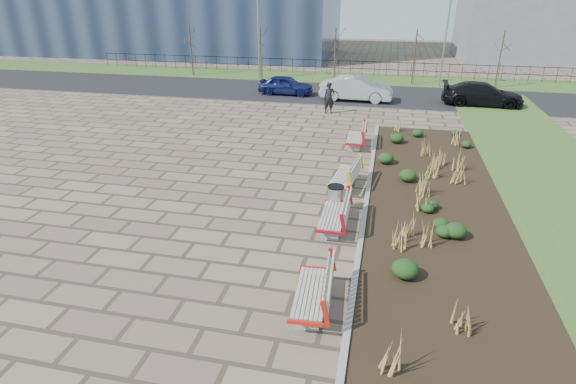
% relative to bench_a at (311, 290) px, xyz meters
% --- Properties ---
extents(ground, '(120.00, 120.00, 0.00)m').
position_rel_bench_a_xyz_m(ground, '(-3.00, 1.32, -0.50)').
color(ground, '#71624E').
rests_on(ground, ground).
extents(planting_bed, '(4.50, 18.00, 0.10)m').
position_rel_bench_a_xyz_m(planting_bed, '(3.25, 6.32, -0.45)').
color(planting_bed, black).
rests_on(planting_bed, ground).
extents(planting_curb, '(0.16, 18.00, 0.15)m').
position_rel_bench_a_xyz_m(planting_curb, '(0.92, 6.32, -0.42)').
color(planting_curb, gray).
rests_on(planting_curb, ground).
extents(grass_verge_far, '(80.00, 5.00, 0.04)m').
position_rel_bench_a_xyz_m(grass_verge_far, '(-3.00, 29.32, -0.48)').
color(grass_verge_far, '#33511E').
rests_on(grass_verge_far, ground).
extents(road, '(80.00, 7.00, 0.02)m').
position_rel_bench_a_xyz_m(road, '(-3.00, 23.32, -0.49)').
color(road, black).
rests_on(road, ground).
extents(bench_a, '(1.02, 2.15, 1.00)m').
position_rel_bench_a_xyz_m(bench_a, '(0.00, 0.00, 0.00)').
color(bench_a, red).
rests_on(bench_a, ground).
extents(bench_b, '(0.90, 2.10, 1.00)m').
position_rel_bench_a_xyz_m(bench_b, '(0.00, 3.91, 0.00)').
color(bench_b, '#A90B19').
rests_on(bench_b, ground).
extents(bench_c, '(1.15, 2.20, 1.00)m').
position_rel_bench_a_xyz_m(bench_c, '(0.00, 7.19, 0.00)').
color(bench_c, yellow).
rests_on(bench_c, ground).
extents(bench_d, '(0.95, 2.12, 1.00)m').
position_rel_bench_a_xyz_m(bench_d, '(0.00, 11.99, 0.00)').
color(bench_d, red).
rests_on(bench_d, ground).
extents(litter_bin, '(0.53, 0.53, 0.91)m').
position_rel_bench_a_xyz_m(litter_bin, '(-0.07, 5.06, -0.05)').
color(litter_bin, '#B2B2B7').
rests_on(litter_bin, ground).
extents(pedestrian, '(0.77, 0.63, 1.82)m').
position_rel_bench_a_xyz_m(pedestrian, '(-2.03, 17.77, 0.41)').
color(pedestrian, black).
rests_on(pedestrian, ground).
extents(car_blue, '(3.81, 1.63, 1.28)m').
position_rel_bench_a_xyz_m(car_blue, '(-5.65, 22.23, 0.16)').
color(car_blue, '#11184C').
rests_on(car_blue, road).
extents(car_silver, '(4.74, 1.79, 1.54)m').
position_rel_bench_a_xyz_m(car_silver, '(-0.74, 21.41, 0.29)').
color(car_silver, '#969A9D').
rests_on(car_silver, road).
extents(car_black, '(4.94, 2.14, 1.42)m').
position_rel_bench_a_xyz_m(car_black, '(7.09, 21.82, 0.23)').
color(car_black, black).
rests_on(car_black, road).
extents(tree_a, '(1.40, 1.40, 4.00)m').
position_rel_bench_a_xyz_m(tree_a, '(-15.00, 27.82, 1.54)').
color(tree_a, '#4C3D2D').
rests_on(tree_a, grass_verge_far).
extents(tree_b, '(1.40, 1.40, 4.00)m').
position_rel_bench_a_xyz_m(tree_b, '(-9.00, 27.82, 1.54)').
color(tree_b, '#4C3D2D').
rests_on(tree_b, grass_verge_far).
extents(tree_c, '(1.40, 1.40, 4.00)m').
position_rel_bench_a_xyz_m(tree_c, '(-3.00, 27.82, 1.54)').
color(tree_c, '#4C3D2D').
rests_on(tree_c, grass_verge_far).
extents(tree_d, '(1.40, 1.40, 4.00)m').
position_rel_bench_a_xyz_m(tree_d, '(3.00, 27.82, 1.54)').
color(tree_d, '#4C3D2D').
rests_on(tree_d, grass_verge_far).
extents(tree_e, '(1.40, 1.40, 4.00)m').
position_rel_bench_a_xyz_m(tree_e, '(9.00, 27.82, 1.54)').
color(tree_e, '#4C3D2D').
rests_on(tree_e, grass_verge_far).
extents(lamp_west, '(0.24, 0.60, 6.00)m').
position_rel_bench_a_xyz_m(lamp_west, '(-9.00, 27.32, 2.54)').
color(lamp_west, gray).
rests_on(lamp_west, grass_verge_far).
extents(lamp_east, '(0.24, 0.60, 6.00)m').
position_rel_bench_a_xyz_m(lamp_east, '(5.00, 27.32, 2.54)').
color(lamp_east, gray).
rests_on(lamp_east, grass_verge_far).
extents(railing_fence, '(44.00, 0.10, 1.20)m').
position_rel_bench_a_xyz_m(railing_fence, '(-3.00, 30.82, 0.14)').
color(railing_fence, black).
rests_on(railing_fence, grass_verge_far).
extents(building_grey, '(18.00, 12.00, 10.00)m').
position_rel_bench_a_xyz_m(building_grey, '(17.00, 43.32, 4.50)').
color(building_grey, slate).
rests_on(building_grey, ground).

